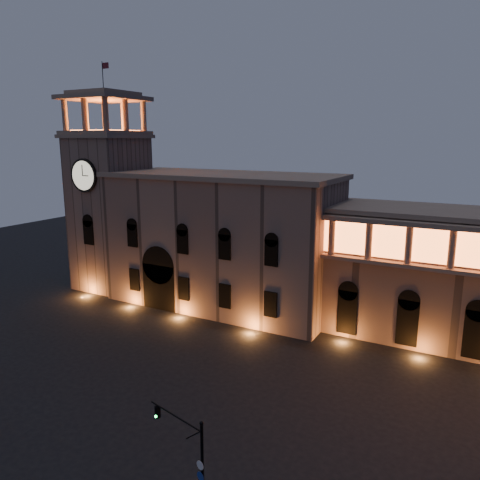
% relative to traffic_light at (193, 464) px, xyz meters
% --- Properties ---
extents(ground, '(160.00, 160.00, 0.00)m').
position_rel_traffic_light_xyz_m(ground, '(-15.28, 10.36, -3.44)').
color(ground, black).
rests_on(ground, ground).
extents(government_building, '(30.80, 12.80, 17.60)m').
position_rel_traffic_light_xyz_m(government_building, '(-17.36, 32.29, 5.33)').
color(government_building, '#806253').
rests_on(government_building, ground).
extents(clock_tower, '(9.80, 9.80, 32.40)m').
position_rel_traffic_light_xyz_m(clock_tower, '(-35.78, 31.34, 9.06)').
color(clock_tower, '#806253').
rests_on(clock_tower, ground).
extents(traffic_light, '(4.65, 1.38, 6.54)m').
position_rel_traffic_light_xyz_m(traffic_light, '(0.00, 0.00, 0.00)').
color(traffic_light, black).
rests_on(traffic_light, ground).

